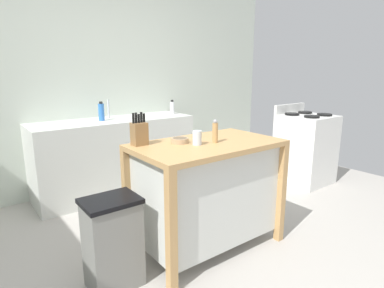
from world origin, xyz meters
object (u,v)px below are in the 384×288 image
(kitchen_island, at_px, (207,189))
(knife_block, at_px, (139,133))
(trash_bin, at_px, (113,243))
(sink_faucet, at_px, (108,109))
(bottle_spray_cleaner, at_px, (101,112))
(bowl_ceramic_wide, at_px, (180,140))
(drinking_cup, at_px, (197,138))
(stove, at_px, (305,148))
(pepper_grinder, at_px, (215,132))
(bottle_dish_soap, at_px, (172,108))

(kitchen_island, xyz_separation_m, knife_block, (-0.46, 0.24, 0.48))
(trash_bin, bearing_deg, sink_faucet, 66.83)
(kitchen_island, height_order, bottle_spray_cleaner, bottle_spray_cleaner)
(bowl_ceramic_wide, height_order, trash_bin, bowl_ceramic_wide)
(drinking_cup, xyz_separation_m, sink_faucet, (0.04, 1.76, 0.05))
(stove, bearing_deg, sink_faucet, 148.23)
(drinking_cup, height_order, pepper_grinder, pepper_grinder)
(bottle_dish_soap, bearing_deg, kitchen_island, -114.70)
(knife_block, distance_m, stove, 2.56)
(pepper_grinder, bearing_deg, stove, 13.54)
(pepper_grinder, bearing_deg, trash_bin, 178.12)
(trash_bin, relative_size, stove, 0.63)
(sink_faucet, bearing_deg, stove, -31.77)
(bottle_spray_cleaner, bearing_deg, trash_bin, -110.59)
(knife_block, height_order, bowl_ceramic_wide, knife_block)
(pepper_grinder, xyz_separation_m, sink_faucet, (-0.12, 1.78, 0.02))
(bowl_ceramic_wide, xyz_separation_m, trash_bin, (-0.64, -0.13, -0.59))
(pepper_grinder, bearing_deg, bottle_dish_soap, 67.10)
(bottle_spray_cleaner, bearing_deg, knife_block, -100.27)
(sink_faucet, relative_size, stove, 0.22)
(bowl_ceramic_wide, distance_m, pepper_grinder, 0.28)
(sink_faucet, bearing_deg, bowl_ceramic_wide, -93.80)
(trash_bin, height_order, bottle_spray_cleaner, bottle_spray_cleaner)
(knife_block, xyz_separation_m, bowl_ceramic_wide, (0.28, -0.12, -0.07))
(knife_block, bearing_deg, trash_bin, -144.99)
(stove, bearing_deg, bottle_spray_cleaner, 152.64)
(bowl_ceramic_wide, xyz_separation_m, pepper_grinder, (0.22, -0.16, 0.06))
(knife_block, height_order, sink_faucet, knife_block)
(bowl_ceramic_wide, bearing_deg, drinking_cup, -63.54)
(knife_block, xyz_separation_m, bottle_dish_soap, (1.20, 1.35, -0.02))
(stove, bearing_deg, trash_bin, -171.04)
(drinking_cup, height_order, stove, stove)
(kitchen_island, distance_m, bottle_dish_soap, 1.81)
(knife_block, height_order, drinking_cup, knife_block)
(bowl_ceramic_wide, bearing_deg, pepper_grinder, -34.83)
(drinking_cup, bearing_deg, bottle_dish_soap, 62.19)
(kitchen_island, bearing_deg, knife_block, 152.55)
(trash_bin, xyz_separation_m, stove, (2.86, 0.45, 0.13))
(kitchen_island, height_order, knife_block, knife_block)
(bowl_ceramic_wide, relative_size, drinking_cup, 1.25)
(stove, bearing_deg, kitchen_island, -167.79)
(kitchen_island, distance_m, sink_faucet, 1.81)
(kitchen_island, distance_m, pepper_grinder, 0.48)
(kitchen_island, relative_size, trash_bin, 1.86)
(bowl_ceramic_wide, xyz_separation_m, drinking_cup, (0.07, -0.13, 0.03))
(kitchen_island, distance_m, bottle_spray_cleaner, 1.69)
(sink_faucet, height_order, stove, sink_faucet)
(kitchen_island, bearing_deg, bottle_dish_soap, 65.30)
(knife_block, xyz_separation_m, pepper_grinder, (0.51, -0.28, -0.01))
(drinking_cup, distance_m, pepper_grinder, 0.16)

